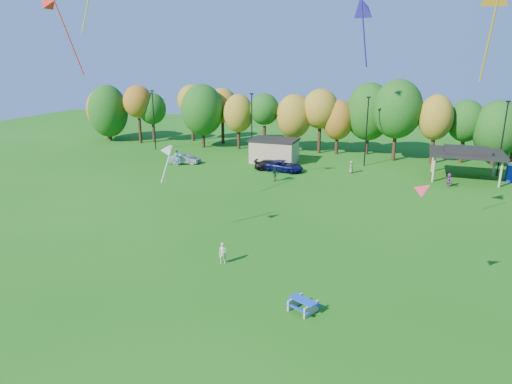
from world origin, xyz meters
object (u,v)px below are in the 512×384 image
(picnic_table, at_px, (303,304))
(kite_flyer, at_px, (223,253))
(car_a, at_px, (188,158))
(car_d, at_px, (272,165))
(car_b, at_px, (184,159))
(car_c, at_px, (284,166))

(picnic_table, relative_size, kite_flyer, 1.31)
(car_a, height_order, car_d, car_d)
(kite_flyer, distance_m, car_b, 31.80)
(kite_flyer, xyz_separation_m, car_a, (-17.06, 27.25, -0.15))
(kite_flyer, xyz_separation_m, car_b, (-17.39, 26.63, -0.14))
(car_c, bearing_deg, car_d, 95.44)
(kite_flyer, height_order, car_c, kite_flyer)
(kite_flyer, distance_m, car_c, 27.34)
(picnic_table, xyz_separation_m, car_b, (-24.26, 30.84, 0.23))
(kite_flyer, relative_size, car_d, 0.35)
(kite_flyer, relative_size, car_a, 0.42)
(car_b, bearing_deg, car_a, -47.25)
(kite_flyer, xyz_separation_m, car_d, (-5.00, 27.17, -0.14))
(car_a, xyz_separation_m, car_d, (12.06, -0.08, 0.01))
(picnic_table, bearing_deg, car_a, 151.33)
(car_c, xyz_separation_m, car_d, (-1.62, 0.04, -0.04))
(kite_flyer, height_order, car_b, kite_flyer)
(car_d, bearing_deg, car_a, 81.67)
(car_b, distance_m, car_c, 14.01)
(car_b, relative_size, car_d, 0.88)
(picnic_table, height_order, car_a, car_a)
(car_c, distance_m, car_d, 1.62)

